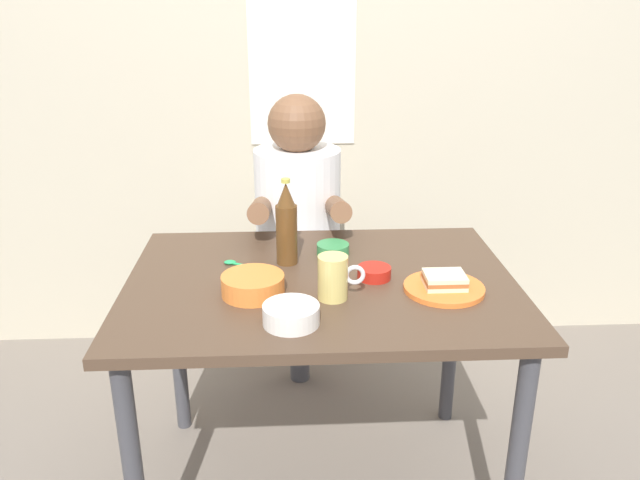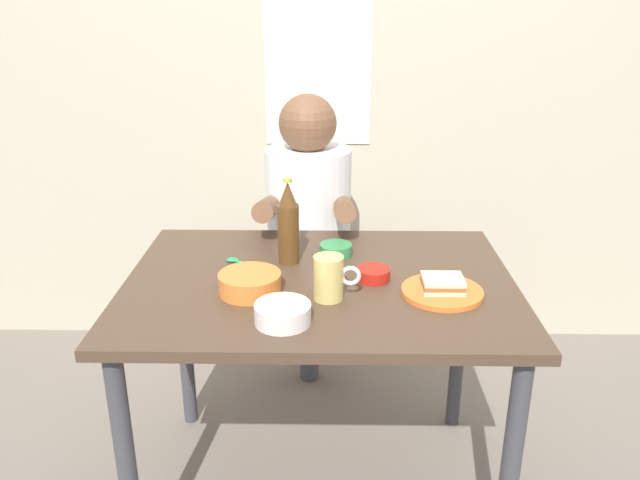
{
  "view_description": "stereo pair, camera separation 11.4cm",
  "coord_description": "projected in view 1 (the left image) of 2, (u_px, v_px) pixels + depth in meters",
  "views": [
    {
      "loc": [
        -0.09,
        -1.63,
        1.49
      ],
      "look_at": [
        0.0,
        0.05,
        0.84
      ],
      "focal_mm": 35.55,
      "sensor_mm": 36.0,
      "label": 1
    },
    {
      "loc": [
        0.03,
        -1.64,
        1.49
      ],
      "look_at": [
        0.0,
        0.05,
        0.84
      ],
      "focal_mm": 35.55,
      "sensor_mm": 36.0,
      "label": 2
    }
  ],
  "objects": [
    {
      "name": "wall_back",
      "position": [
        307.0,
        46.0,
        2.57
      ],
      "size": [
        4.4,
        0.09,
        2.6
      ],
      "color": "#BCB299",
      "rests_on": "ground"
    },
    {
      "name": "dining_table",
      "position": [
        321.0,
        309.0,
        1.83
      ],
      "size": [
        1.1,
        0.8,
        0.74
      ],
      "color": "#4C3828",
      "rests_on": "ground"
    },
    {
      "name": "stool",
      "position": [
        299.0,
        303.0,
        2.52
      ],
      "size": [
        0.34,
        0.34,
        0.45
      ],
      "color": "#4C4C51",
      "rests_on": "ground"
    },
    {
      "name": "person_seated",
      "position": [
        298.0,
        204.0,
        2.36
      ],
      "size": [
        0.33,
        0.56,
        0.72
      ],
      "color": "white",
      "rests_on": "stool"
    },
    {
      "name": "plate_orange",
      "position": [
        444.0,
        288.0,
        1.72
      ],
      "size": [
        0.22,
        0.22,
        0.01
      ],
      "primitive_type": "cylinder",
      "color": "orange",
      "rests_on": "dining_table"
    },
    {
      "name": "sandwich",
      "position": [
        445.0,
        280.0,
        1.72
      ],
      "size": [
        0.11,
        0.09,
        0.04
      ],
      "color": "beige",
      "rests_on": "plate_orange"
    },
    {
      "name": "beer_mug",
      "position": [
        334.0,
        277.0,
        1.66
      ],
      "size": [
        0.13,
        0.08,
        0.12
      ],
      "color": "#D1BC66",
      "rests_on": "dining_table"
    },
    {
      "name": "beer_bottle",
      "position": [
        287.0,
        226.0,
        1.87
      ],
      "size": [
        0.06,
        0.06,
        0.26
      ],
      "color": "#593819",
      "rests_on": "dining_table"
    },
    {
      "name": "rice_bowl_white",
      "position": [
        291.0,
        314.0,
        1.54
      ],
      "size": [
        0.14,
        0.14,
        0.05
      ],
      "color": "silver",
      "rests_on": "dining_table"
    },
    {
      "name": "sambal_bowl_red",
      "position": [
        374.0,
        271.0,
        1.8
      ],
      "size": [
        0.1,
        0.1,
        0.03
      ],
      "color": "#B21E14",
      "rests_on": "dining_table"
    },
    {
      "name": "dip_bowl_green",
      "position": [
        333.0,
        249.0,
        1.96
      ],
      "size": [
        0.1,
        0.1,
        0.03
      ],
      "color": "#388C4C",
      "rests_on": "dining_table"
    },
    {
      "name": "soup_bowl_orange",
      "position": [
        253.0,
        284.0,
        1.7
      ],
      "size": [
        0.17,
        0.17,
        0.05
      ],
      "color": "orange",
      "rests_on": "dining_table"
    },
    {
      "name": "spoon",
      "position": [
        236.0,
        264.0,
        1.89
      ],
      "size": [
        0.12,
        0.07,
        0.01
      ],
      "color": "#26A559",
      "rests_on": "dining_table"
    }
  ]
}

